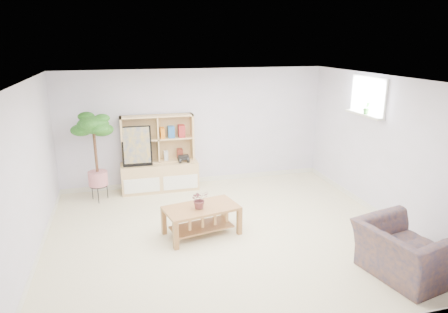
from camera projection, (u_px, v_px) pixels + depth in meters
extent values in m
cube|color=beige|center=(227.00, 234.00, 6.28)|extent=(5.50, 5.00, 0.01)
cube|color=silver|center=(227.00, 80.00, 5.61)|extent=(5.50, 5.00, 0.01)
cube|color=silver|center=(195.00, 128.00, 8.27)|extent=(5.50, 0.01, 2.40)
cube|color=silver|center=(299.00, 239.00, 3.63)|extent=(5.50, 0.01, 2.40)
cube|color=silver|center=(26.00, 177.00, 5.27)|extent=(0.01, 5.00, 2.40)
cube|color=silver|center=(386.00, 149.00, 6.63)|extent=(0.01, 5.00, 2.40)
cube|color=silver|center=(364.00, 115.00, 7.03)|extent=(0.14, 1.00, 0.04)
imported|color=#1C481C|center=(200.00, 199.00, 6.09)|extent=(0.29, 0.26, 0.29)
imported|color=#1F2A4C|center=(405.00, 248.00, 5.07)|extent=(1.14, 1.25, 0.80)
imported|color=#174315|center=(367.00, 108.00, 6.94)|extent=(0.15, 0.13, 0.22)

